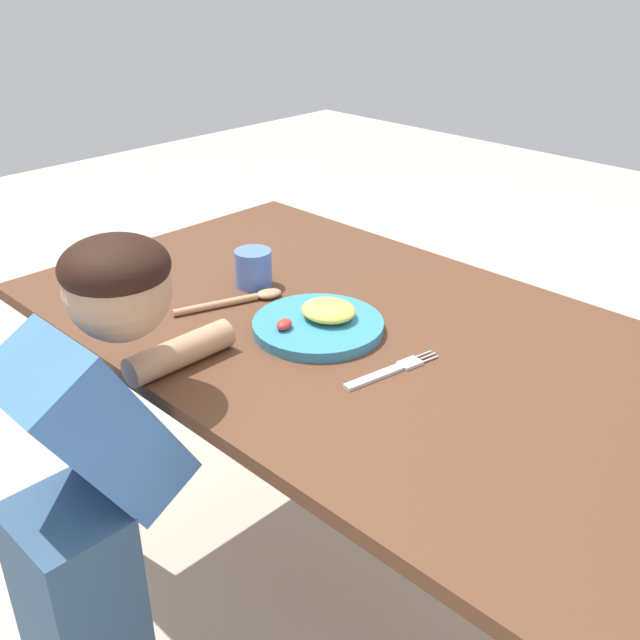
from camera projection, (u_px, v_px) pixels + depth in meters
ground_plane at (364, 612)px, 1.67m from camera, size 8.00×8.00×0.00m
dining_table at (373, 386)px, 1.40m from camera, size 1.42×0.79×0.72m
plate at (320, 323)px, 1.36m from camera, size 0.24×0.24×0.05m
fork at (389, 371)px, 1.22m from camera, size 0.05×0.19×0.01m
spoon at (241, 299)px, 1.46m from camera, size 0.10×0.22×0.02m
drinking_cup at (253, 268)px, 1.52m from camera, size 0.08×0.08×0.08m
person at (95, 513)px, 1.22m from camera, size 0.20×0.43×0.97m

